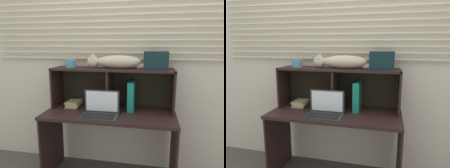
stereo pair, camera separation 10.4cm
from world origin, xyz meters
TOP-DOWN VIEW (x-y plane):
  - back_panel_with_blinds at (0.00, 0.55)m, footprint 4.40×0.08m
  - desk at (0.00, 0.22)m, footprint 1.32×0.59m
  - hutch_shelf_unit at (-0.00, 0.38)m, footprint 1.27×0.30m
  - cat at (0.05, 0.35)m, footprint 0.84×0.16m
  - laptop at (-0.07, 0.11)m, footprint 0.35×0.22m
  - binder_upright at (0.21, 0.35)m, footprint 0.06×0.24m
  - book_stack at (-0.43, 0.35)m, footprint 0.15×0.22m
  - small_basket at (-0.46, 0.35)m, footprint 0.11×0.11m
  - storage_box at (0.45, 0.35)m, footprint 0.24×0.17m

SIDE VIEW (x-z plane):
  - desk at x=0.00m, z-range 0.22..0.97m
  - book_stack at x=-0.43m, z-range 0.75..0.81m
  - laptop at x=-0.07m, z-range 0.68..0.92m
  - binder_upright at x=0.21m, z-range 0.75..1.05m
  - hutch_shelf_unit at x=0.00m, z-range 0.83..1.27m
  - small_basket at x=-0.46m, z-range 1.18..1.27m
  - cat at x=0.05m, z-range 1.17..1.33m
  - back_panel_with_blinds at x=0.00m, z-range 0.01..2.51m
  - storage_box at x=0.45m, z-range 1.18..1.36m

